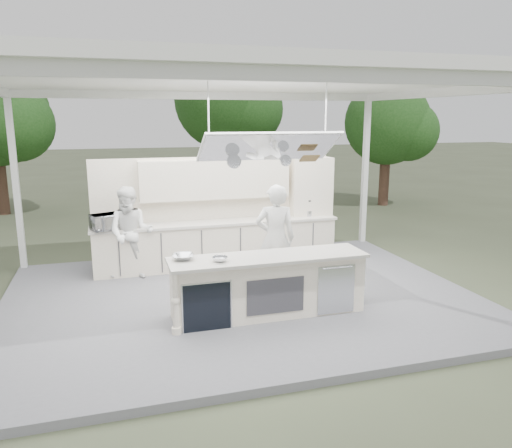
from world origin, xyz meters
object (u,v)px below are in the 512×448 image
object	(u,v)px
demo_island	(267,285)
back_counter	(218,243)
head_chef	(275,239)
sous_chef	(131,233)

from	to	relation	value
demo_island	back_counter	bearing A→B (deg)	93.63
demo_island	back_counter	size ratio (longest dim) A/B	0.61
head_chef	sous_chef	world-z (taller)	head_chef
demo_island	back_counter	xyz separation A→B (m)	(-0.18, 2.81, 0.00)
back_counter	sous_chef	world-z (taller)	sous_chef
demo_island	sous_chef	bearing A→B (deg)	128.29
head_chef	sous_chef	xyz separation A→B (m)	(-2.41, 1.47, -0.07)
demo_island	head_chef	xyz separation A→B (m)	(0.46, 0.99, 0.49)
demo_island	head_chef	size ratio (longest dim) A/B	1.61
back_counter	sous_chef	xyz separation A→B (m)	(-1.76, -0.35, 0.41)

